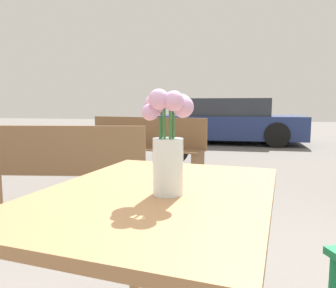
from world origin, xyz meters
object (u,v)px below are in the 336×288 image
flower_vase (168,143)px  bicycle (152,144)px  bench_near (60,170)px  parked_car (227,121)px  bench_middle (144,145)px  table_front (158,222)px

flower_vase → bicycle: bearing=107.8°
flower_vase → bench_near: 2.08m
flower_vase → parked_car: (-0.41, 8.01, -0.34)m
bicycle → flower_vase: bearing=-72.2°
bench_middle → bench_near: bearing=-95.5°
table_front → flower_vase: flower_vase is taller
bicycle → table_front: bearing=-72.6°
table_front → bench_middle: (-1.14, 3.24, -0.17)m
parked_car → flower_vase: bearing=-87.1°
flower_vase → parked_car: parked_car is taller
bench_near → flower_vase: bearing=-48.2°
bicycle → bench_near: bearing=-87.9°
bicycle → parked_car: parked_car is taller
table_front → flower_vase: 0.28m
table_front → bench_near: size_ratio=0.68×
bench_middle → bicycle: bench_middle is taller
flower_vase → bench_near: bearing=131.8°
bench_middle → flower_vase: bearing=-70.1°
bench_near → parked_car: (0.95, 6.50, 0.11)m
table_front → bicycle: 4.75m
bench_near → bench_middle: (0.17, 1.76, 0.01)m
bench_near → parked_car: bearing=81.7°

